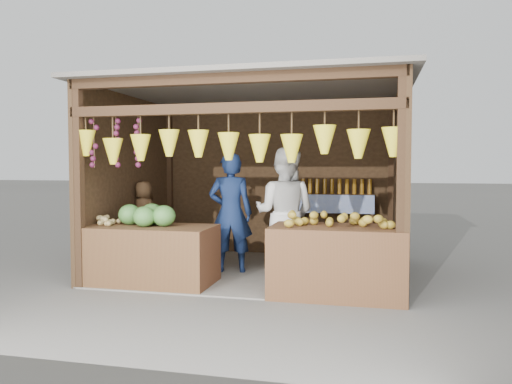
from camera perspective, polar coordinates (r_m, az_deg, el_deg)
ground at (r=7.34m, az=-0.01°, el=-9.09°), size 80.00×80.00×0.00m
stall_structure at (r=7.14m, az=-0.35°, el=4.03°), size 4.30×3.30×2.66m
back_shelf at (r=8.32m, az=9.08°, el=-1.61°), size 1.25×0.32×1.32m
counter_left at (r=6.67m, az=-12.11°, el=-7.05°), size 1.68×0.85×0.76m
counter_right at (r=6.01m, az=9.27°, el=-7.82°), size 1.57×0.85×0.83m
stool at (r=8.01m, az=-12.67°, el=-7.04°), size 0.32×0.32×0.30m
man_standing at (r=7.15m, az=-2.92°, el=-2.42°), size 0.69×0.52×1.72m
woman_standing at (r=6.84m, az=3.29°, el=-2.40°), size 0.96×0.80×1.79m
vendor_seated at (r=7.92m, az=-12.72°, el=-2.39°), size 0.58×0.50×1.00m
melon_pile at (r=6.65m, az=-12.60°, el=-2.39°), size 1.00×0.50×0.32m
tanfruit_pile at (r=6.86m, az=-16.77°, el=-3.08°), size 0.34×0.40×0.13m
mango_pile at (r=5.88m, az=9.37°, el=-2.91°), size 1.40×0.64×0.22m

